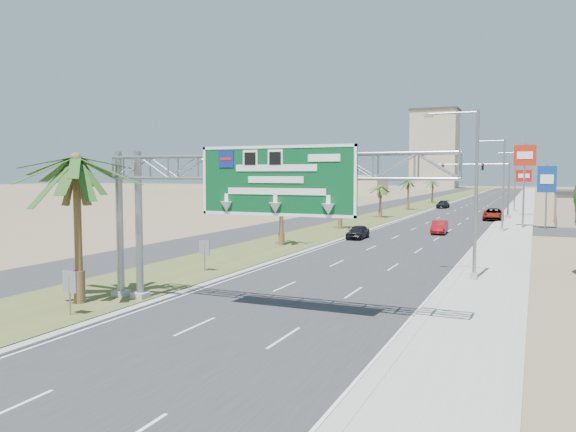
{
  "coord_description": "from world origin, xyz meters",
  "views": [
    {
      "loc": [
        10.66,
        -12.22,
        6.28
      ],
      "look_at": [
        -0.6,
        13.26,
        4.2
      ],
      "focal_mm": 35.0,
      "sensor_mm": 36.0,
      "label": 1
    }
  ],
  "objects_px": {
    "palm_near": "(76,160)",
    "pole_sign_blue": "(547,182)",
    "signal_mast": "(493,184)",
    "car_left_lane": "(358,232)",
    "pole_sign_red_far": "(524,179)",
    "sign_gantry": "(248,179)",
    "car_mid_lane": "(439,227)",
    "car_far": "(443,204)",
    "pole_sign_red_near": "(525,161)",
    "car_right_lane": "(493,214)"
  },
  "relations": [
    {
      "from": "palm_near",
      "to": "pole_sign_blue",
      "type": "height_order",
      "value": "palm_near"
    },
    {
      "from": "signal_mast",
      "to": "pole_sign_blue",
      "type": "distance_m",
      "value": 15.42
    },
    {
      "from": "pole_sign_blue",
      "to": "signal_mast",
      "type": "bearing_deg",
      "value": 115.52
    },
    {
      "from": "palm_near",
      "to": "car_left_lane",
      "type": "distance_m",
      "value": 32.98
    },
    {
      "from": "car_left_lane",
      "to": "pole_sign_red_far",
      "type": "height_order",
      "value": "pole_sign_red_far"
    },
    {
      "from": "sign_gantry",
      "to": "car_mid_lane",
      "type": "bearing_deg",
      "value": 86.16
    },
    {
      "from": "car_far",
      "to": "palm_near",
      "type": "bearing_deg",
      "value": -91.84
    },
    {
      "from": "palm_near",
      "to": "car_mid_lane",
      "type": "bearing_deg",
      "value": 75.05
    },
    {
      "from": "signal_mast",
      "to": "pole_sign_red_far",
      "type": "height_order",
      "value": "signal_mast"
    },
    {
      "from": "car_mid_lane",
      "to": "pole_sign_red_near",
      "type": "xyz_separation_m",
      "value": [
        7.92,
        10.01,
        7.12
      ]
    },
    {
      "from": "pole_sign_red_near",
      "to": "car_left_lane",
      "type": "bearing_deg",
      "value": -128.78
    },
    {
      "from": "pole_sign_red_near",
      "to": "palm_near",
      "type": "bearing_deg",
      "value": -110.39
    },
    {
      "from": "car_far",
      "to": "signal_mast",
      "type": "bearing_deg",
      "value": -64.65
    },
    {
      "from": "car_left_lane",
      "to": "car_right_lane",
      "type": "height_order",
      "value": "car_right_lane"
    },
    {
      "from": "car_far",
      "to": "pole_sign_blue",
      "type": "bearing_deg",
      "value": -64.21
    },
    {
      "from": "signal_mast",
      "to": "pole_sign_blue",
      "type": "height_order",
      "value": "signal_mast"
    },
    {
      "from": "car_mid_lane",
      "to": "pole_sign_red_near",
      "type": "distance_m",
      "value": 14.61
    },
    {
      "from": "car_far",
      "to": "pole_sign_red_near",
      "type": "bearing_deg",
      "value": -67.39
    },
    {
      "from": "signal_mast",
      "to": "sign_gantry",
      "type": "bearing_deg",
      "value": -95.74
    },
    {
      "from": "sign_gantry",
      "to": "car_far",
      "type": "xyz_separation_m",
      "value": [
        -3.91,
        84.43,
        -5.37
      ]
    },
    {
      "from": "car_left_lane",
      "to": "signal_mast",
      "type": "bearing_deg",
      "value": 71.95
    },
    {
      "from": "signal_mast",
      "to": "car_left_lane",
      "type": "distance_m",
      "value": 33.72
    },
    {
      "from": "palm_near",
      "to": "signal_mast",
      "type": "relative_size",
      "value": 0.81
    },
    {
      "from": "car_right_lane",
      "to": "car_mid_lane",
      "type": "bearing_deg",
      "value": -103.3
    },
    {
      "from": "car_right_lane",
      "to": "pole_sign_red_near",
      "type": "relative_size",
      "value": 0.59
    },
    {
      "from": "car_far",
      "to": "pole_sign_blue",
      "type": "relative_size",
      "value": 0.64
    },
    {
      "from": "car_left_lane",
      "to": "car_far",
      "type": "distance_m",
      "value": 54.25
    },
    {
      "from": "signal_mast",
      "to": "pole_sign_red_far",
      "type": "relative_size",
      "value": 1.44
    },
    {
      "from": "signal_mast",
      "to": "car_right_lane",
      "type": "height_order",
      "value": "signal_mast"
    },
    {
      "from": "pole_sign_blue",
      "to": "pole_sign_red_far",
      "type": "relative_size",
      "value": 1.04
    },
    {
      "from": "palm_near",
      "to": "pole_sign_red_near",
      "type": "relative_size",
      "value": 0.85
    },
    {
      "from": "pole_sign_blue",
      "to": "pole_sign_red_far",
      "type": "bearing_deg",
      "value": 97.6
    },
    {
      "from": "pole_sign_red_far",
      "to": "sign_gantry",
      "type": "bearing_deg",
      "value": -98.27
    },
    {
      "from": "palm_near",
      "to": "car_left_lane",
      "type": "height_order",
      "value": "palm_near"
    },
    {
      "from": "car_mid_lane",
      "to": "pole_sign_red_far",
      "type": "xyz_separation_m",
      "value": [
        7.5,
        31.06,
        4.89
      ]
    },
    {
      "from": "car_mid_lane",
      "to": "pole_sign_red_far",
      "type": "height_order",
      "value": "pole_sign_red_far"
    },
    {
      "from": "palm_near",
      "to": "car_right_lane",
      "type": "xyz_separation_m",
      "value": [
        14.7,
        60.83,
        -6.13
      ]
    },
    {
      "from": "signal_mast",
      "to": "palm_near",
      "type": "bearing_deg",
      "value": -102.66
    },
    {
      "from": "car_left_lane",
      "to": "car_far",
      "type": "bearing_deg",
      "value": 89.65
    },
    {
      "from": "car_mid_lane",
      "to": "pole_sign_blue",
      "type": "bearing_deg",
      "value": 40.8
    },
    {
      "from": "car_right_lane",
      "to": "pole_sign_red_near",
      "type": "height_order",
      "value": "pole_sign_red_near"
    },
    {
      "from": "palm_near",
      "to": "pole_sign_red_far",
      "type": "distance_m",
      "value": 73.45
    },
    {
      "from": "car_far",
      "to": "car_right_lane",
      "type": "bearing_deg",
      "value": -66.72
    },
    {
      "from": "signal_mast",
      "to": "car_right_lane",
      "type": "relative_size",
      "value": 1.78
    },
    {
      "from": "palm_near",
      "to": "car_left_lane",
      "type": "xyz_separation_m",
      "value": [
        4.17,
        32.11,
        -6.26
      ]
    },
    {
      "from": "sign_gantry",
      "to": "pole_sign_red_near",
      "type": "height_order",
      "value": "pole_sign_red_near"
    },
    {
      "from": "palm_near",
      "to": "car_far",
      "type": "xyz_separation_m",
      "value": [
        4.23,
        86.35,
        -6.24
      ]
    },
    {
      "from": "car_far",
      "to": "pole_sign_red_far",
      "type": "xyz_separation_m",
      "value": [
        13.97,
        -15.21,
        4.89
      ]
    },
    {
      "from": "signal_mast",
      "to": "car_right_lane",
      "type": "distance_m",
      "value": 5.13
    },
    {
      "from": "palm_near",
      "to": "pole_sign_red_far",
      "type": "relative_size",
      "value": 1.17
    }
  ]
}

